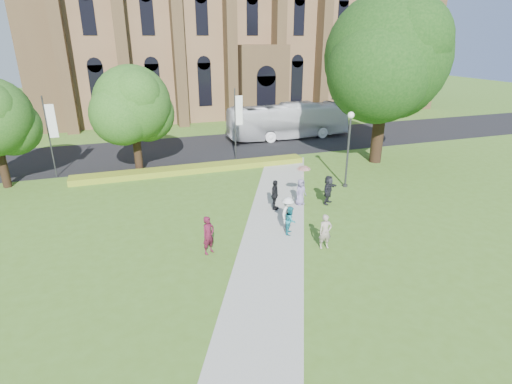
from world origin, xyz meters
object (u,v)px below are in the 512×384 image
object	(u,v)px
tour_coach	(288,121)
pedestrian_0	(208,235)
streetlamp	(349,141)
large_tree	(386,57)

from	to	relation	value
tour_coach	pedestrian_0	bearing A→B (deg)	146.92
streetlamp	pedestrian_0	world-z (taller)	streetlamp
streetlamp	large_tree	world-z (taller)	large_tree
pedestrian_0	streetlamp	bearing A→B (deg)	-3.80
tour_coach	pedestrian_0	distance (m)	24.48
streetlamp	large_tree	bearing A→B (deg)	39.29
streetlamp	tour_coach	xyz separation A→B (m)	(1.81, 14.68, -1.51)
large_tree	pedestrian_0	distance (m)	21.01
streetlamp	pedestrian_0	xyz separation A→B (m)	(-11.07, -6.12, -2.30)
tour_coach	large_tree	bearing A→B (deg)	-161.39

